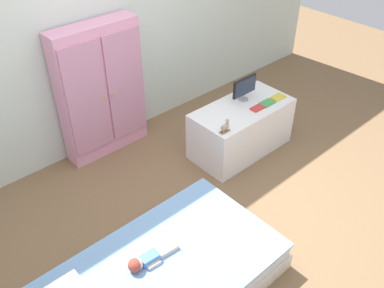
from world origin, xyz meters
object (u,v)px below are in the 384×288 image
doll (144,261)px  book_red (257,108)px  book_green (267,103)px  book_yellow (278,97)px  wardrobe (101,91)px  rocking_horse_toy (226,126)px  bed (163,278)px  tv_stand (241,129)px  tv_monitor (245,87)px

doll → book_red: size_ratio=2.91×
book_red → book_green: book_red is taller
doll → book_yellow: size_ratio=2.86×
wardrobe → book_green: (1.20, -1.04, -0.15)m
book_green → rocking_horse_toy: bearing=-174.6°
wardrobe → book_yellow: bearing=-37.2°
book_yellow → book_red: bearing=180.0°
doll → rocking_horse_toy: size_ratio=3.21×
bed → wardrobe: (0.64, 1.70, 0.53)m
tv_stand → book_green: bearing=-27.4°
doll → wardrobe: bearing=65.9°
book_yellow → rocking_horse_toy: bearing=-175.7°
tv_monitor → book_green: (0.12, -0.20, -0.13)m
doll → book_red: (1.77, 0.56, 0.22)m
wardrobe → book_green: bearing=-40.8°
wardrobe → rocking_horse_toy: wardrobe is taller
wardrobe → book_green: size_ratio=8.47×
tv_monitor → book_yellow: 0.38m
rocking_horse_toy → book_yellow: rocking_horse_toy is taller
wardrobe → book_red: (1.06, -1.04, -0.15)m
bed → tv_stand: bearing=25.6°
book_red → book_green: (0.15, 0.00, -0.00)m
bed → doll: (-0.08, 0.10, 0.17)m
tv_stand → rocking_horse_toy: bearing=-157.2°
book_green → book_yellow: (0.17, 0.00, -0.00)m
wardrobe → book_yellow: wardrobe is taller
rocking_horse_toy → bed: bearing=-153.5°
rocking_horse_toy → book_red: rocking_horse_toy is taller
tv_stand → book_green: 0.36m
doll → rocking_horse_toy: (1.28, 0.50, 0.27)m
tv_monitor → book_red: (-0.03, -0.20, -0.13)m
bed → rocking_horse_toy: size_ratio=13.62×
tv_monitor → wardrobe: bearing=142.4°
rocking_horse_toy → book_red: 0.50m
wardrobe → tv_stand: bearing=-43.3°
book_red → book_green: 0.15m
tv_monitor → book_green: bearing=-59.8°
doll → wardrobe: size_ratio=0.30×
doll → tv_stand: size_ratio=0.39×
doll → wardrobe: 1.79m
bed → book_green: book_green is taller
bed → book_green: size_ratio=10.69×
bed → book_yellow: size_ratio=12.13×
tv_monitor → book_red: 0.24m
tv_stand → book_yellow: bearing=-16.5°
wardrobe → doll: bearing=-114.1°
tv_monitor → doll: bearing=-157.0°
doll → rocking_horse_toy: bearing=21.4°
tv_stand → tv_monitor: 0.42m
tv_stand → bed: bearing=-154.4°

